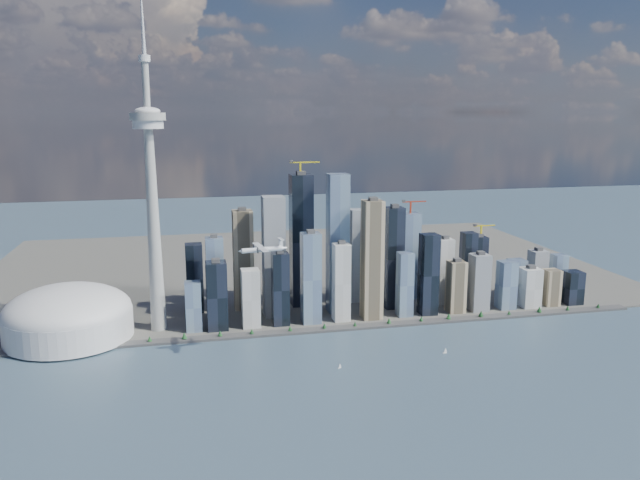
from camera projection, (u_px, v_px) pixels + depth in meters
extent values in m
plane|color=#364D60|center=(387.00, 393.00, 817.99)|extent=(4000.00, 4000.00, 0.00)
cube|color=#383838|center=(340.00, 328.00, 1056.79)|extent=(1100.00, 22.00, 4.00)
cube|color=#4C4C47|center=(294.00, 266.00, 1487.45)|extent=(1400.00, 900.00, 3.00)
cylinder|color=#3F2D1E|center=(39.00, 349.00, 956.04)|extent=(1.00, 1.00, 2.40)
cone|color=#17421D|center=(39.00, 347.00, 955.31)|extent=(7.20, 7.20, 8.00)
cylinder|color=#3F2D1E|center=(99.00, 345.00, 974.24)|extent=(1.00, 1.00, 2.40)
cone|color=#17421D|center=(98.00, 342.00, 973.52)|extent=(7.20, 7.20, 8.00)
cylinder|color=#3F2D1E|center=(156.00, 340.00, 992.44)|extent=(1.00, 1.00, 2.40)
cone|color=#17421D|center=(156.00, 338.00, 991.72)|extent=(7.20, 7.20, 8.00)
cylinder|color=#3F2D1E|center=(211.00, 336.00, 1010.64)|extent=(1.00, 1.00, 2.40)
cone|color=#17421D|center=(211.00, 334.00, 1009.92)|extent=(7.20, 7.20, 8.00)
cylinder|color=#3F2D1E|center=(264.00, 332.00, 1028.84)|extent=(1.00, 1.00, 2.40)
cone|color=#17421D|center=(264.00, 330.00, 1028.12)|extent=(7.20, 7.20, 8.00)
cylinder|color=#3F2D1E|center=(315.00, 328.00, 1047.04)|extent=(1.00, 1.00, 2.40)
cone|color=#17421D|center=(315.00, 326.00, 1046.32)|extent=(7.20, 7.20, 8.00)
cylinder|color=#3F2D1E|center=(365.00, 325.00, 1065.24)|extent=(1.00, 1.00, 2.40)
cone|color=#17421D|center=(365.00, 323.00, 1064.52)|extent=(7.20, 7.20, 8.00)
cylinder|color=#3F2D1E|center=(413.00, 321.00, 1083.44)|extent=(1.00, 1.00, 2.40)
cone|color=#17421D|center=(413.00, 319.00, 1082.72)|extent=(7.20, 7.20, 8.00)
cylinder|color=#3F2D1E|center=(459.00, 318.00, 1101.64)|extent=(1.00, 1.00, 2.40)
cone|color=#17421D|center=(459.00, 316.00, 1100.92)|extent=(7.20, 7.20, 8.00)
cylinder|color=#3F2D1E|center=(504.00, 314.00, 1119.84)|extent=(1.00, 1.00, 2.40)
cone|color=#17421D|center=(504.00, 312.00, 1119.12)|extent=(7.20, 7.20, 8.00)
cylinder|color=#3F2D1E|center=(547.00, 311.00, 1138.05)|extent=(1.00, 1.00, 2.40)
cone|color=#17421D|center=(547.00, 309.00, 1137.32)|extent=(7.20, 7.20, 8.00)
cylinder|color=#3F2D1E|center=(589.00, 308.00, 1156.25)|extent=(1.00, 1.00, 2.40)
cone|color=#17421D|center=(589.00, 306.00, 1155.52)|extent=(7.20, 7.20, 8.00)
cube|color=black|center=(219.00, 296.00, 1041.22)|extent=(34.00, 34.00, 115.70)
cube|color=#7087A9|center=(217.00, 279.00, 1085.89)|extent=(30.00, 30.00, 147.26)
cube|color=silver|center=(249.00, 298.00, 1053.31)|extent=(30.00, 30.00, 99.92)
cube|color=tan|center=(242.00, 260.00, 1145.31)|extent=(36.00, 36.00, 184.07)
cube|color=slate|center=(276.00, 257.00, 1101.07)|extent=(38.00, 38.00, 215.63)
cube|color=black|center=(281.00, 289.00, 1062.22)|extent=(28.00, 28.00, 126.22)
cube|color=#7087A9|center=(312.00, 278.00, 1070.59)|extent=(32.00, 32.00, 157.78)
cube|color=black|center=(301.00, 241.00, 1162.07)|extent=(40.00, 40.00, 247.18)
cube|color=#7087A9|center=(336.00, 244.00, 1120.47)|extent=(36.00, 36.00, 252.44)
cube|color=silver|center=(343.00, 282.00, 1084.26)|extent=(28.00, 28.00, 136.74)
cube|color=tan|center=(374.00, 260.00, 1088.41)|extent=(34.00, 34.00, 210.37)
cube|color=slate|center=(357.00, 256.00, 1192.04)|extent=(30.00, 30.00, 178.81)
cube|color=black|center=(394.00, 258.00, 1149.91)|extent=(32.00, 32.00, 189.33)
cube|color=#7087A9|center=(403.00, 284.00, 1109.48)|extent=(26.00, 26.00, 115.70)
cube|color=black|center=(430.00, 274.00, 1116.80)|extent=(30.00, 30.00, 147.26)
cube|color=#7087A9|center=(409.00, 256.00, 1215.15)|extent=(34.00, 34.00, 168.29)
cube|color=silver|center=(444.00, 272.00, 1177.26)|extent=(28.00, 28.00, 126.22)
cube|color=tan|center=(455.00, 287.00, 1132.59)|extent=(30.00, 30.00, 94.67)
cube|color=slate|center=(480.00, 282.00, 1142.03)|extent=(32.00, 32.00, 105.18)
cube|color=black|center=(469.00, 268.00, 1186.70)|extent=(26.00, 26.00, 136.74)
cube|color=#7087A9|center=(505.00, 285.00, 1154.12)|extent=(30.00, 30.00, 89.41)
cube|color=black|center=(479.00, 265.00, 1251.94)|extent=(28.00, 28.00, 115.70)
cube|color=#7087A9|center=(515.00, 279.00, 1213.52)|extent=(30.00, 30.00, 78.89)
cube|color=silver|center=(529.00, 287.00, 1166.21)|extent=(34.00, 34.00, 73.63)
cube|color=tan|center=(551.00, 287.00, 1176.19)|extent=(28.00, 28.00, 68.37)
cube|color=slate|center=(537.00, 274.00, 1221.38)|extent=(30.00, 30.00, 94.67)
cube|color=black|center=(572.00, 287.00, 1186.17)|extent=(32.00, 32.00, 63.11)
cube|color=#7087A9|center=(557.00, 275.00, 1231.89)|extent=(26.00, 26.00, 84.15)
cube|color=black|center=(193.00, 278.00, 1132.23)|extent=(30.00, 30.00, 126.22)
cube|color=#7087A9|center=(195.00, 306.00, 1035.99)|extent=(26.00, 26.00, 84.15)
cube|color=yellow|center=(300.00, 168.00, 1135.01)|extent=(3.00, 3.00, 22.00)
cube|color=yellow|center=(305.00, 162.00, 1134.53)|extent=(55.00, 2.20, 2.20)
cube|color=#383838|center=(291.00, 161.00, 1128.93)|extent=(6.00, 4.00, 4.00)
cube|color=#A72F17|center=(411.00, 207.00, 1196.02)|extent=(3.00, 3.00, 22.00)
cube|color=#A72F17|center=(414.00, 202.00, 1195.32)|extent=(48.00, 2.20, 2.20)
cube|color=#383838|center=(404.00, 201.00, 1190.38)|extent=(6.00, 4.00, 4.00)
cube|color=yellow|center=(481.00, 231.00, 1238.10)|extent=(3.00, 3.00, 22.00)
cube|color=yellow|center=(485.00, 226.00, 1237.30)|extent=(45.00, 2.20, 2.20)
cube|color=#383838|center=(475.00, 225.00, 1232.65)|extent=(6.00, 4.00, 4.00)
cone|color=#A4A49F|center=(154.00, 230.00, 1016.81)|extent=(26.00, 26.00, 340.00)
cylinder|color=silver|center=(148.00, 124.00, 982.62)|extent=(48.00, 48.00, 14.00)
cylinder|color=#A4A49F|center=(148.00, 116.00, 980.21)|extent=(56.00, 56.00, 12.00)
ellipsoid|color=silver|center=(147.00, 111.00, 978.60)|extent=(40.00, 40.00, 14.00)
cylinder|color=#A4A49F|center=(146.00, 85.00, 970.56)|extent=(11.00, 11.00, 80.00)
cylinder|color=silver|center=(144.00, 58.00, 962.52)|extent=(18.00, 18.00, 10.00)
cone|color=silver|center=(142.00, 19.00, 950.85)|extent=(7.00, 7.00, 105.00)
cylinder|color=silver|center=(69.00, 324.00, 1007.60)|extent=(200.00, 200.00, 44.00)
ellipsoid|color=silver|center=(68.00, 311.00, 1003.17)|extent=(200.00, 200.00, 84.00)
cylinder|color=silver|center=(262.00, 250.00, 893.47)|extent=(59.69, 14.43, 7.29)
cone|color=silver|center=(241.00, 251.00, 883.48)|extent=(8.80, 8.21, 7.29)
cone|color=silver|center=(283.00, 248.00, 903.83)|extent=(12.19, 8.62, 7.29)
cube|color=silver|center=(260.00, 247.00, 891.95)|extent=(16.80, 64.44, 1.14)
cylinder|color=silver|center=(262.00, 250.00, 880.73)|extent=(12.94, 5.59, 4.10)
cylinder|color=silver|center=(258.00, 247.00, 903.90)|extent=(12.94, 5.59, 4.10)
cylinder|color=#3F3F3F|center=(258.00, 250.00, 878.51)|extent=(1.45, 9.09, 9.11)
cylinder|color=#3F3F3F|center=(254.00, 247.00, 901.68)|extent=(1.45, 9.09, 9.11)
cube|color=silver|center=(281.00, 243.00, 901.25)|extent=(6.44, 1.68, 12.53)
cube|color=silver|center=(281.00, 239.00, 899.97)|extent=(7.47, 20.97, 0.80)
cube|color=silver|center=(339.00, 368.00, 897.05)|extent=(5.33, 3.29, 0.68)
cylinder|color=#999999|center=(339.00, 365.00, 896.26)|extent=(0.21, 0.21, 7.69)
cube|color=silver|center=(445.00, 353.00, 952.82)|extent=(6.45, 2.03, 0.86)
cylinder|color=#999999|center=(445.00, 350.00, 951.83)|extent=(0.26, 0.26, 9.63)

